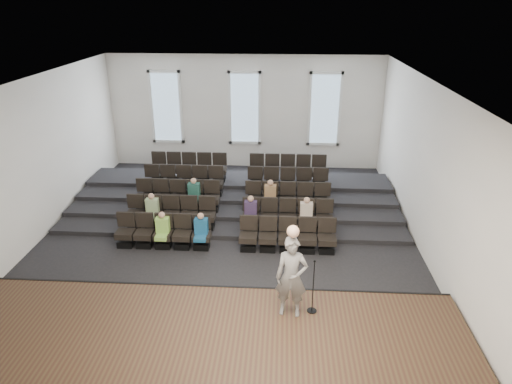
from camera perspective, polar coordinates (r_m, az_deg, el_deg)
ground at (r=14.84m, az=-3.59°, el=-5.90°), size 14.00×14.00×0.00m
ceiling at (r=13.16m, az=-4.14°, el=13.53°), size 12.00×14.00×0.02m
wall_back at (r=20.50m, az=-1.40°, el=9.91°), size 12.00×0.04×5.00m
wall_front at (r=7.70m, az=-10.51°, el=-14.96°), size 12.00×0.04×5.00m
wall_left at (r=15.73m, az=-26.20°, el=3.34°), size 0.04×14.00×5.00m
wall_right at (r=14.36m, az=20.76°, el=2.50°), size 0.04×14.00×5.00m
stage at (r=10.56m, az=-7.09°, el=-18.21°), size 11.80×3.60×0.50m
stage_lip at (r=11.92m, az=-5.57°, el=-12.62°), size 11.80×0.06×0.52m
risers at (r=17.58m, az=-2.38°, el=-0.33°), size 11.80×4.80×0.60m
seating_rows at (r=15.91m, az=-2.99°, el=-1.06°), size 6.80×4.70×1.67m
windows at (r=20.39m, az=-1.42°, el=10.41°), size 8.44×0.10×3.24m
audience at (r=14.90m, az=-4.51°, el=-2.23°), size 5.45×2.64×1.10m
speaker at (r=10.33m, az=4.45°, el=-10.56°), size 0.75×0.52×1.95m
mic_stand at (r=10.76m, az=7.10°, el=-12.82°), size 0.23×0.23×1.37m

